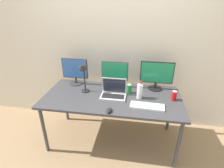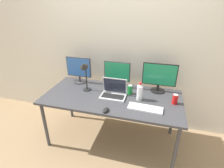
{
  "view_description": "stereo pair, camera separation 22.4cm",
  "coord_description": "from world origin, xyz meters",
  "px_view_note": "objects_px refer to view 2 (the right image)",
  "views": [
    {
      "loc": [
        0.32,
        -1.99,
        1.9
      ],
      "look_at": [
        0.0,
        0.0,
        0.92
      ],
      "focal_mm": 28.0,
      "sensor_mm": 36.0,
      "label": 1
    },
    {
      "loc": [
        0.54,
        -1.94,
        1.9
      ],
      "look_at": [
        0.0,
        0.0,
        0.92
      ],
      "focal_mm": 28.0,
      "sensor_mm": 36.0,
      "label": 2
    }
  ],
  "objects_px": {
    "monitor_center": "(117,74)",
    "desk_lamp": "(84,71)",
    "monitor_right": "(159,77)",
    "laptop_silver": "(114,92)",
    "monitor_left": "(79,69)",
    "keyboard_main": "(145,108)",
    "soda_can_near_keyboard": "(175,99)",
    "soda_can_by_laptop": "(130,90)",
    "mouse_by_keyboard": "(106,110)",
    "work_desk": "(112,100)",
    "water_bottle": "(140,92)"
  },
  "relations": [
    {
      "from": "soda_can_near_keyboard",
      "to": "soda_can_by_laptop",
      "type": "height_order",
      "value": "same"
    },
    {
      "from": "laptop_silver",
      "to": "soda_can_by_laptop",
      "type": "relative_size",
      "value": 2.62
    },
    {
      "from": "soda_can_by_laptop",
      "to": "water_bottle",
      "type": "bearing_deg",
      "value": -40.56
    },
    {
      "from": "work_desk",
      "to": "water_bottle",
      "type": "relative_size",
      "value": 7.5
    },
    {
      "from": "monitor_right",
      "to": "mouse_by_keyboard",
      "type": "xyz_separation_m",
      "value": [
        -0.55,
        -0.66,
        -0.2
      ]
    },
    {
      "from": "monitor_right",
      "to": "keyboard_main",
      "type": "distance_m",
      "value": 0.55
    },
    {
      "from": "mouse_by_keyboard",
      "to": "desk_lamp",
      "type": "height_order",
      "value": "desk_lamp"
    },
    {
      "from": "monitor_right",
      "to": "water_bottle",
      "type": "distance_m",
      "value": 0.39
    },
    {
      "from": "monitor_right",
      "to": "laptop_silver",
      "type": "bearing_deg",
      "value": -152.18
    },
    {
      "from": "work_desk",
      "to": "laptop_silver",
      "type": "bearing_deg",
      "value": 38.83
    },
    {
      "from": "laptop_silver",
      "to": "water_bottle",
      "type": "height_order",
      "value": "water_bottle"
    },
    {
      "from": "monitor_right",
      "to": "soda_can_near_keyboard",
      "type": "xyz_separation_m",
      "value": [
        0.21,
        -0.28,
        -0.16
      ]
    },
    {
      "from": "desk_lamp",
      "to": "keyboard_main",
      "type": "bearing_deg",
      "value": -14.88
    },
    {
      "from": "mouse_by_keyboard",
      "to": "water_bottle",
      "type": "bearing_deg",
      "value": 52.03
    },
    {
      "from": "monitor_left",
      "to": "monitor_center",
      "type": "relative_size",
      "value": 1.04
    },
    {
      "from": "water_bottle",
      "to": "soda_can_near_keyboard",
      "type": "height_order",
      "value": "water_bottle"
    },
    {
      "from": "work_desk",
      "to": "laptop_silver",
      "type": "distance_m",
      "value": 0.11
    },
    {
      "from": "mouse_by_keyboard",
      "to": "soda_can_near_keyboard",
      "type": "xyz_separation_m",
      "value": [
        0.77,
        0.38,
        0.05
      ]
    },
    {
      "from": "water_bottle",
      "to": "desk_lamp",
      "type": "xyz_separation_m",
      "value": [
        -0.75,
        0.03,
        0.19
      ]
    },
    {
      "from": "soda_can_by_laptop",
      "to": "desk_lamp",
      "type": "xyz_separation_m",
      "value": [
        -0.6,
        -0.09,
        0.24
      ]
    },
    {
      "from": "laptop_silver",
      "to": "soda_can_by_laptop",
      "type": "xyz_separation_m",
      "value": [
        0.2,
        0.12,
        0.01
      ]
    },
    {
      "from": "laptop_silver",
      "to": "soda_can_near_keyboard",
      "type": "xyz_separation_m",
      "value": [
        0.77,
        0.01,
        0.01
      ]
    },
    {
      "from": "monitor_center",
      "to": "soda_can_by_laptop",
      "type": "xyz_separation_m",
      "value": [
        0.22,
        -0.16,
        -0.14
      ]
    },
    {
      "from": "monitor_center",
      "to": "work_desk",
      "type": "bearing_deg",
      "value": -88.47
    },
    {
      "from": "monitor_left",
      "to": "soda_can_near_keyboard",
      "type": "xyz_separation_m",
      "value": [
        1.39,
        -0.27,
        -0.15
      ]
    },
    {
      "from": "work_desk",
      "to": "soda_can_near_keyboard",
      "type": "bearing_deg",
      "value": 2.13
    },
    {
      "from": "mouse_by_keyboard",
      "to": "monitor_right",
      "type": "bearing_deg",
      "value": 54.9
    },
    {
      "from": "monitor_left",
      "to": "desk_lamp",
      "type": "height_order",
      "value": "desk_lamp"
    },
    {
      "from": "monitor_right",
      "to": "soda_can_by_laptop",
      "type": "bearing_deg",
      "value": -153.91
    },
    {
      "from": "keyboard_main",
      "to": "soda_can_by_laptop",
      "type": "relative_size",
      "value": 3.2
    },
    {
      "from": "soda_can_near_keyboard",
      "to": "water_bottle",
      "type": "bearing_deg",
      "value": -177.38
    },
    {
      "from": "monitor_right",
      "to": "laptop_silver",
      "type": "xyz_separation_m",
      "value": [
        -0.56,
        -0.29,
        -0.16
      ]
    },
    {
      "from": "monitor_right",
      "to": "keyboard_main",
      "type": "bearing_deg",
      "value": -103.74
    },
    {
      "from": "monitor_center",
      "to": "mouse_by_keyboard",
      "type": "xyz_separation_m",
      "value": [
        0.03,
        -0.65,
        -0.19
      ]
    },
    {
      "from": "water_bottle",
      "to": "monitor_right",
      "type": "bearing_deg",
      "value": 54.02
    },
    {
      "from": "monitor_right",
      "to": "mouse_by_keyboard",
      "type": "relative_size",
      "value": 4.18
    },
    {
      "from": "work_desk",
      "to": "soda_can_near_keyboard",
      "type": "height_order",
      "value": "soda_can_near_keyboard"
    },
    {
      "from": "laptop_silver",
      "to": "mouse_by_keyboard",
      "type": "height_order",
      "value": "laptop_silver"
    },
    {
      "from": "water_bottle",
      "to": "soda_can_near_keyboard",
      "type": "xyz_separation_m",
      "value": [
        0.43,
        0.02,
        -0.05
      ]
    },
    {
      "from": "monitor_right",
      "to": "work_desk",
      "type": "bearing_deg",
      "value": -151.76
    },
    {
      "from": "monitor_left",
      "to": "mouse_by_keyboard",
      "type": "bearing_deg",
      "value": -46.29
    },
    {
      "from": "monitor_right",
      "to": "soda_can_by_laptop",
      "type": "distance_m",
      "value": 0.43
    },
    {
      "from": "work_desk",
      "to": "water_bottle",
      "type": "bearing_deg",
      "value": 1.54
    },
    {
      "from": "laptop_silver",
      "to": "mouse_by_keyboard",
      "type": "bearing_deg",
      "value": -89.43
    },
    {
      "from": "soda_can_near_keyboard",
      "to": "monitor_right",
      "type": "bearing_deg",
      "value": 127.26
    },
    {
      "from": "work_desk",
      "to": "monitor_right",
      "type": "bearing_deg",
      "value": 28.24
    },
    {
      "from": "monitor_center",
      "to": "desk_lamp",
      "type": "relative_size",
      "value": 0.86
    },
    {
      "from": "laptop_silver",
      "to": "keyboard_main",
      "type": "distance_m",
      "value": 0.48
    },
    {
      "from": "work_desk",
      "to": "laptop_silver",
      "type": "height_order",
      "value": "laptop_silver"
    },
    {
      "from": "monitor_left",
      "to": "keyboard_main",
      "type": "xyz_separation_m",
      "value": [
        1.06,
        -0.48,
        -0.2
      ]
    }
  ]
}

